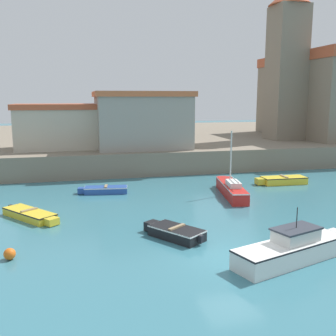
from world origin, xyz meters
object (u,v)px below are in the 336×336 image
Objects in this scene: harbor_shed_near_wharf at (58,126)px; harbor_shed_far_end at (142,119)px; dinghy_yellow_3 at (282,180)px; dinghy_yellow_7 at (30,214)px; dinghy_black_8 at (175,232)px; motorboat_white_4 at (293,248)px; sailboat_red_0 at (231,189)px; dinghy_blue_2 at (105,190)px; church at (317,91)px; mooring_buoy at (10,254)px.

harbor_shed_far_end is at bearing -6.55° from harbor_shed_near_wharf.
dinghy_yellow_3 is 14.66m from harbor_shed_far_end.
dinghy_black_8 is (7.41, -5.06, 0.05)m from dinghy_yellow_7.
harbor_shed_near_wharf reaches higher than motorboat_white_4.
sailboat_red_0 is 1.75× the size of dinghy_blue_2.
church is at bearing 8.94° from harbor_shed_near_wharf.
dinghy_yellow_7 is (-11.68, 9.00, -0.30)m from motorboat_white_4.
motorboat_white_4 reaches higher than mooring_buoy.
dinghy_yellow_7 is 39.12m from church.
dinghy_yellow_3 is at bearing 29.69° from mooring_buoy.
sailboat_red_0 is 27.22m from church.
motorboat_white_4 reaches higher than dinghy_yellow_7.
dinghy_blue_2 reaches higher than mooring_buoy.
sailboat_red_0 reaches higher than dinghy_yellow_3.
harbor_shed_near_wharf reaches higher than sailboat_red_0.
church is (27.65, 15.42, 7.49)m from dinghy_blue_2.
harbor_shed_near_wharf reaches higher than mooring_buoy.
mooring_buoy is (-13.82, -8.40, -0.25)m from sailboat_red_0.
harbor_shed_near_wharf reaches higher than dinghy_black_8.
dinghy_blue_2 is at bearing 179.26° from dinghy_yellow_3.
harbor_shed_near_wharf is (-31.15, -4.90, -3.47)m from church.
harbor_shed_near_wharf reaches higher than dinghy_yellow_3.
church is (32.64, 26.68, 7.50)m from mooring_buoy.
dinghy_yellow_3 is (5.59, 2.67, -0.19)m from sailboat_red_0.
dinghy_yellow_3 is (14.42, -0.19, 0.05)m from dinghy_blue_2.
motorboat_white_4 is at bearing -42.72° from dinghy_black_8.
harbor_shed_near_wharf is at bearing 173.45° from harbor_shed_far_end.
motorboat_white_4 is 1.88× the size of dinghy_black_8.
harbor_shed_near_wharf is 8.07m from harbor_shed_far_end.
dinghy_yellow_3 is at bearing -30.86° from harbor_shed_near_wharf.
dinghy_yellow_3 is at bearing 25.52° from sailboat_red_0.
harbor_shed_far_end is (1.80, 19.90, 4.57)m from dinghy_black_8.
motorboat_white_4 is 0.37× the size of church.
mooring_buoy is at bearing -150.31° from dinghy_yellow_3.
dinghy_black_8 is (-6.13, -7.45, -0.20)m from sailboat_red_0.
dinghy_yellow_3 is 0.25× the size of church.
mooring_buoy is (-4.99, -11.26, -0.01)m from dinghy_blue_2.
dinghy_yellow_3 reaches higher than dinghy_yellow_7.
church is 2.14× the size of harbor_shed_near_wharf.
sailboat_red_0 reaches higher than mooring_buoy.
church reaches higher than mooring_buoy.
dinghy_blue_2 is 14.43m from dinghy_yellow_3.
sailboat_red_0 is 0.70× the size of harbor_shed_far_end.
church is at bearing 49.72° from dinghy_yellow_3.
dinghy_black_8 is 0.37× the size of harbor_shed_far_end.
harbor_shed_near_wharf is at bearing 86.07° from mooring_buoy.
dinghy_black_8 is 0.20× the size of church.
dinghy_yellow_7 is 18.07m from harbor_shed_far_end.
dinghy_yellow_3 is at bearing -0.74° from dinghy_blue_2.
dinghy_yellow_3 is 8.26× the size of mooring_buoy.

